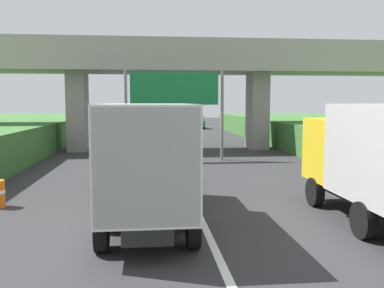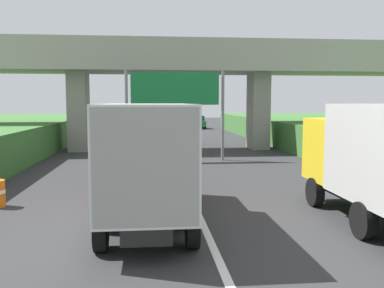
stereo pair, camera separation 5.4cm
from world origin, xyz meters
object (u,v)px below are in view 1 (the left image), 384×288
(truck_silver, at_px, (150,119))
(truck_red, at_px, (147,157))
(overhead_highway_sign, at_px, (175,95))
(car_black, at_px, (149,161))
(car_green, at_px, (197,122))

(truck_silver, relative_size, truck_red, 1.00)
(truck_red, bearing_deg, overhead_highway_sign, 82.95)
(overhead_highway_sign, bearing_deg, car_black, -103.83)
(overhead_highway_sign, distance_m, truck_red, 13.01)
(overhead_highway_sign, height_order, car_black, overhead_highway_sign)
(car_black, bearing_deg, car_green, 80.17)
(truck_red, xyz_separation_m, car_black, (0.06, 6.59, -1.08))
(overhead_highway_sign, xyz_separation_m, truck_red, (-1.58, -12.76, -2.01))
(car_black, bearing_deg, overhead_highway_sign, 76.17)
(car_green, relative_size, car_black, 1.00)
(overhead_highway_sign, height_order, truck_silver, overhead_highway_sign)
(car_green, height_order, car_black, same)
(car_green, distance_m, car_black, 37.36)
(overhead_highway_sign, relative_size, truck_red, 0.81)
(overhead_highway_sign, xyz_separation_m, car_green, (4.86, 30.64, -3.09))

